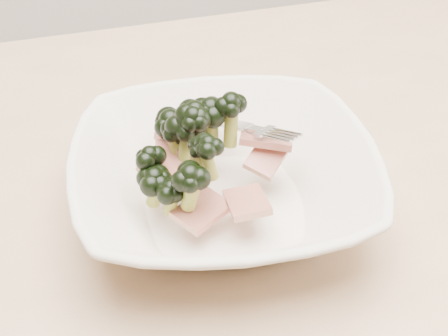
% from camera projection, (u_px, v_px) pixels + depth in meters
% --- Properties ---
extents(dining_table, '(1.20, 0.80, 0.75)m').
position_uv_depth(dining_table, '(253.00, 234.00, 0.74)').
color(dining_table, tan).
rests_on(dining_table, ground).
extents(broccoli_dish, '(0.33, 0.33, 0.11)m').
position_uv_depth(broccoli_dish, '(221.00, 176.00, 0.60)').
color(broccoli_dish, beige).
rests_on(broccoli_dish, dining_table).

